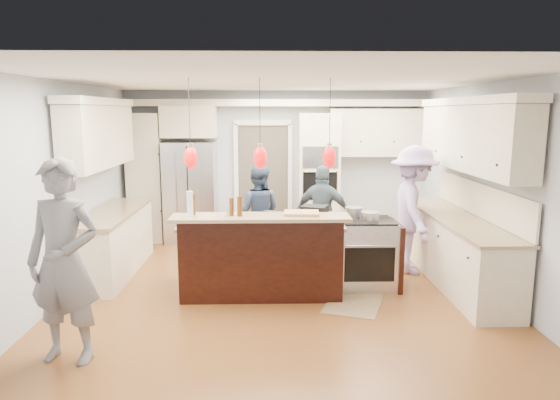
# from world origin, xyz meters

# --- Properties ---
(ground_plane) EXTENTS (6.00, 6.00, 0.00)m
(ground_plane) POSITION_xyz_m (0.00, 0.00, 0.00)
(ground_plane) COLOR brown
(ground_plane) RESTS_ON ground
(room_shell) EXTENTS (5.54, 6.04, 2.72)m
(room_shell) POSITION_xyz_m (0.00, 0.00, 1.82)
(room_shell) COLOR #B2BCC6
(room_shell) RESTS_ON ground
(refrigerator) EXTENTS (0.90, 0.70, 1.80)m
(refrigerator) POSITION_xyz_m (-1.55, 2.64, 0.90)
(refrigerator) COLOR #B7B7BC
(refrigerator) RESTS_ON ground
(oven_column) EXTENTS (0.72, 0.69, 2.30)m
(oven_column) POSITION_xyz_m (0.75, 2.67, 1.15)
(oven_column) COLOR beige
(oven_column) RESTS_ON ground
(back_upper_cabinets) EXTENTS (5.30, 0.61, 2.54)m
(back_upper_cabinets) POSITION_xyz_m (-0.75, 2.76, 1.67)
(back_upper_cabinets) COLOR beige
(back_upper_cabinets) RESTS_ON ground
(right_counter_run) EXTENTS (0.64, 3.10, 2.51)m
(right_counter_run) POSITION_xyz_m (2.44, 0.30, 1.06)
(right_counter_run) COLOR beige
(right_counter_run) RESTS_ON ground
(left_cabinets) EXTENTS (0.64, 2.30, 2.51)m
(left_cabinets) POSITION_xyz_m (-2.44, 0.80, 1.06)
(left_cabinets) COLOR beige
(left_cabinets) RESTS_ON ground
(kitchen_island) EXTENTS (2.10, 1.46, 1.12)m
(kitchen_island) POSITION_xyz_m (-0.25, 0.07, 0.49)
(kitchen_island) COLOR black
(kitchen_island) RESTS_ON ground
(island_range) EXTENTS (0.82, 0.71, 0.92)m
(island_range) POSITION_xyz_m (1.16, 0.15, 0.46)
(island_range) COLOR #B7B7BC
(island_range) RESTS_ON ground
(pendant_lights) EXTENTS (1.75, 0.15, 1.03)m
(pendant_lights) POSITION_xyz_m (-0.25, -0.51, 1.80)
(pendant_lights) COLOR black
(pendant_lights) RESTS_ON ground
(person_bar_end) EXTENTS (0.77, 0.57, 1.92)m
(person_bar_end) POSITION_xyz_m (-2.04, -1.80, 0.96)
(person_bar_end) COLOR slate
(person_bar_end) RESTS_ON ground
(person_far_left) EXTENTS (0.83, 0.71, 1.49)m
(person_far_left) POSITION_xyz_m (-0.32, 1.60, 0.74)
(person_far_left) COLOR #2D3E58
(person_far_left) RESTS_ON ground
(person_far_right) EXTENTS (0.97, 0.67, 1.53)m
(person_far_right) POSITION_xyz_m (0.68, 1.24, 0.76)
(person_far_right) COLOR #42555D
(person_far_right) RESTS_ON ground
(person_range_side) EXTENTS (0.76, 1.24, 1.85)m
(person_range_side) POSITION_xyz_m (1.94, 0.75, 0.93)
(person_range_side) COLOR #AE97CC
(person_range_side) RESTS_ON ground
(floor_rug) EXTENTS (0.91, 1.09, 0.01)m
(floor_rug) POSITION_xyz_m (0.90, -0.45, 0.01)
(floor_rug) COLOR #8B6D4C
(floor_rug) RESTS_ON ground
(water_bottle) EXTENTS (0.08, 0.08, 0.30)m
(water_bottle) POSITION_xyz_m (-1.06, -0.59, 1.27)
(water_bottle) COLOR silver
(water_bottle) RESTS_ON kitchen_island
(beer_bottle_a) EXTENTS (0.08, 0.08, 0.25)m
(beer_bottle_a) POSITION_xyz_m (-1.05, -0.45, 1.24)
(beer_bottle_a) COLOR #4E280E
(beer_bottle_a) RESTS_ON kitchen_island
(beer_bottle_b) EXTENTS (0.05, 0.05, 0.21)m
(beer_bottle_b) POSITION_xyz_m (-0.59, -0.52, 1.23)
(beer_bottle_b) COLOR #4E280E
(beer_bottle_b) RESTS_ON kitchen_island
(beer_bottle_c) EXTENTS (0.07, 0.07, 0.24)m
(beer_bottle_c) POSITION_xyz_m (-0.49, -0.55, 1.24)
(beer_bottle_c) COLOR #4E280E
(beer_bottle_c) RESTS_ON kitchen_island
(drink_can) EXTENTS (0.06, 0.06, 0.11)m
(drink_can) POSITION_xyz_m (-0.63, -0.51, 1.18)
(drink_can) COLOR #B7B7BC
(drink_can) RESTS_ON kitchen_island
(cutting_board) EXTENTS (0.42, 0.31, 0.03)m
(cutting_board) POSITION_xyz_m (0.24, -0.47, 1.14)
(cutting_board) COLOR tan
(cutting_board) RESTS_ON kitchen_island
(pot_large) EXTENTS (0.23, 0.23, 0.13)m
(pot_large) POSITION_xyz_m (1.00, 0.32, 0.99)
(pot_large) COLOR #B7B7BC
(pot_large) RESTS_ON island_range
(pot_small) EXTENTS (0.23, 0.23, 0.11)m
(pot_small) POSITION_xyz_m (1.17, 0.08, 0.98)
(pot_small) COLOR #B7B7BC
(pot_small) RESTS_ON island_range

